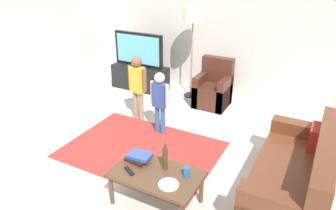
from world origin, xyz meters
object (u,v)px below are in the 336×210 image
Objects in this scene: bottle at (165,158)px; book_stack at (138,158)px; coffee_table at (156,176)px; plate at (169,185)px; tv_remote at (129,171)px; floor_lamp at (193,19)px; child_center at (160,98)px; soda_can at (186,172)px; couch at (298,178)px; armchair at (214,90)px; child_near_tv at (137,82)px; tv_stand at (140,78)px; tv at (139,50)px.

book_stack is at bearing -176.91° from bottle.
plate is (0.22, -0.12, 0.06)m from coffee_table.
tv_remote is (0.02, -0.22, -0.04)m from book_stack.
floor_lamp is 3.56m from plate.
child_center is 1.73m from soda_can.
bottle is at bearing -152.05° from couch.
soda_can is at bearing -75.51° from armchair.
floor_lamp is 1.66m from child_near_tv.
tv_remote is 0.64m from soda_can.
armchair is at bearing 51.53° from child_near_tv.
child_near_tv is 1.11× the size of child_center.
tv reaches higher than tv_stand.
tv reaches higher than armchair.
book_stack is at bearing -88.01° from armchair.
armchair is at bearing 101.63° from plate.
book_stack reaches higher than tv_remote.
child_center is 3.06× the size of bottle.
tv is at bearing -90.00° from tv_stand.
child_center is at bearing 109.10° from book_stack.
tv_stand is 1.09× the size of tv.
plate is (0.52, -0.22, -0.04)m from book_stack.
soda_can is (1.08, -1.34, -0.14)m from child_center.
couch is 2.27m from child_center.
book_stack is at bearing -156.58° from couch.
couch is 1.94m from tv_remote.
book_stack is at bearing 179.89° from soda_can.
tv_stand is 3.79m from plate.
armchair is 4.09× the size of plate.
plate is (0.61, -2.98, 0.13)m from armchair.
floor_lamp is 10.47× the size of tv_remote.
floor_lamp is (1.11, 0.15, 1.30)m from tv_stand.
coffee_table is at bearing -54.54° from tv_stand.
child_near_tv is 2.30m from soda_can.
tv_remote is at bearing -85.36° from book_stack.
tv is 6.47× the size of tv_remote.
coffee_table is 0.26m from plate.
armchair is at bearing 91.99° from book_stack.
couch is at bearing 27.95° from bottle.
floor_lamp is at bearing 8.82° from tv.
coffee_table is 8.33× the size of soda_can.
armchair is at bearing 99.19° from bottle.
floor_lamp is 5.30× the size of bottle.
couch is at bearing 23.42° from book_stack.
bottle is at bearing -71.14° from floor_lamp.
tv_stand is 1.20× the size of coffee_table.
tv_stand is 3.56m from coffee_table.
floor_lamp is 3.43m from tv_remote.
tv_stand is 3.32m from book_stack.
child_center is 6.04× the size of tv_remote.
tv_stand is 1.49m from child_near_tv.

